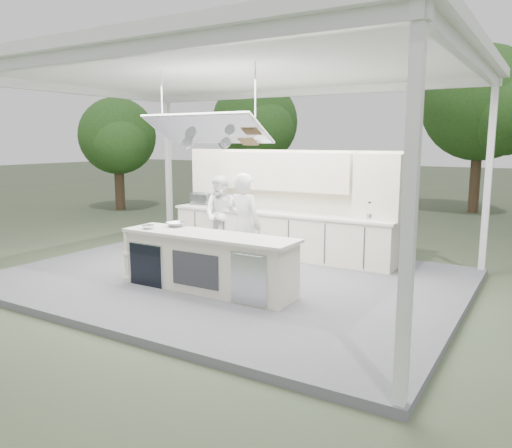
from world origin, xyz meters
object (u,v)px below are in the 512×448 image
Objects in this scene: back_counter at (279,234)px; head_chef at (244,226)px; demo_island at (207,262)px; sous_chef at (222,214)px.

back_counter is 2.68× the size of head_chef.
sous_chef is at bearing 120.00° from demo_island.
head_chef is at bearing -80.40° from back_counter.
head_chef is (0.32, -1.88, 0.47)m from back_counter.
demo_island is at bearing -70.69° from sous_chef.
head_chef is (0.14, 0.93, 0.47)m from demo_island.
head_chef is 1.11× the size of sous_chef.
demo_island is at bearing 87.17° from head_chef.
sous_chef is at bearing -38.73° from head_chef.
demo_island is 1.05m from head_chef.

